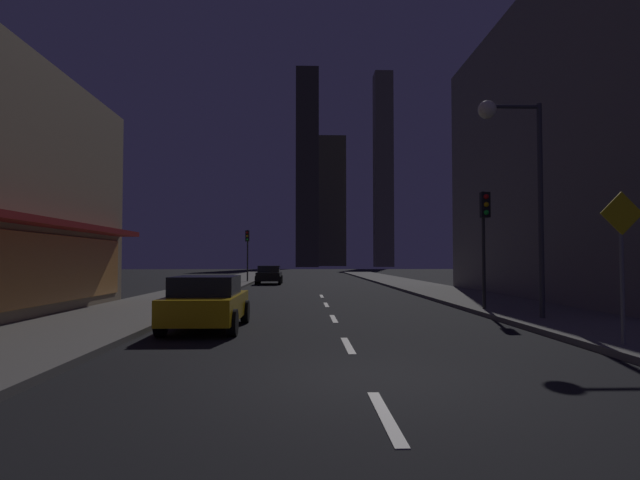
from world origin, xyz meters
name	(u,v)px	position (x,y,z in m)	size (l,w,h in m)	color
ground_plane	(315,285)	(0.00, 32.00, -0.05)	(78.00, 136.00, 0.10)	black
sidewalk_right	(405,283)	(7.00, 32.00, 0.07)	(4.00, 76.00, 0.15)	#605E59
sidewalk_left	(224,284)	(-7.00, 32.00, 0.07)	(4.00, 76.00, 0.15)	#605E59
lane_marking_center	(334,319)	(0.00, 8.40, 0.01)	(0.16, 23.00, 0.01)	silver
building_apartment_right	(625,153)	(14.50, 16.00, 7.05)	(11.00, 20.00, 14.09)	slate
skyscraper_distant_tall	(307,167)	(0.26, 132.56, 27.06)	(6.17, 5.37, 54.11)	#373429
skyscraper_distant_mid	(332,202)	(8.33, 156.86, 20.42)	(8.51, 8.50, 40.85)	#3F3C2F
skyscraper_distant_short	(383,170)	(21.70, 136.81, 27.36)	(5.06, 5.72, 54.72)	#625E4A
car_parked_near	(207,302)	(-3.60, 6.01, 0.74)	(1.98, 4.24, 1.45)	gold
car_parked_far	(269,275)	(-3.60, 32.67, 0.74)	(1.98, 4.24, 1.45)	black
fire_hydrant_far_left	(213,286)	(-5.90, 20.52, 0.45)	(0.42, 0.30, 0.65)	#B2B2B2
traffic_light_near_right	(485,223)	(5.50, 10.03, 3.19)	(0.32, 0.48, 4.20)	#2D2D2D
traffic_light_far_left	(247,244)	(-5.50, 34.42, 3.19)	(0.32, 0.48, 4.20)	#2D2D2D
street_lamp_right	(513,155)	(5.38, 7.15, 5.07)	(1.96, 0.56, 6.58)	#38383D
pedestrian_crossing_sign	(622,254)	(5.60, 2.23, 2.02)	(0.91, 0.08, 3.15)	slate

